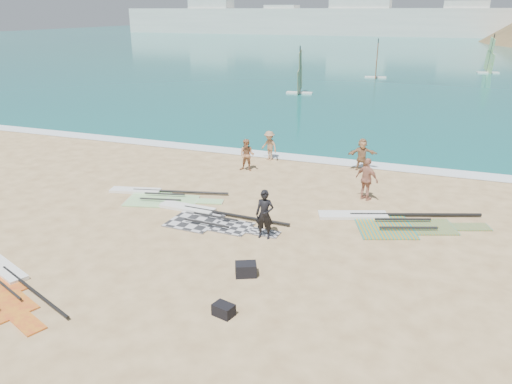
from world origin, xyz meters
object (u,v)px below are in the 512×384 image
(gear_bag_near, at_px, (246,269))
(beachgoer_mid, at_px, (269,146))
(rig_green, at_px, (155,195))
(beachgoer_left, at_px, (247,155))
(beachgoer_back, at_px, (367,179))
(beachgoer_right, at_px, (362,154))
(gear_bag_far, at_px, (224,310))
(rig_grey, at_px, (206,217))
(rig_red, at_px, (5,286))
(person_wetsuit, at_px, (265,214))
(rig_orange, at_px, (389,221))

(gear_bag_near, relative_size, beachgoer_mid, 0.40)
(rig_green, distance_m, beachgoer_left, 5.39)
(rig_green, bearing_deg, gear_bag_near, -52.74)
(beachgoer_back, distance_m, beachgoer_right, 4.30)
(gear_bag_far, height_order, beachgoer_right, beachgoer_right)
(rig_grey, distance_m, gear_bag_far, 6.59)
(rig_red, bearing_deg, beachgoer_mid, 101.01)
(rig_grey, height_order, beachgoer_mid, beachgoer_mid)
(rig_green, height_order, beachgoer_right, beachgoer_right)
(rig_green, xyz_separation_m, gear_bag_near, (6.11, -4.93, 0.15))
(rig_grey, height_order, person_wetsuit, person_wetsuit)
(rig_grey, height_order, beachgoer_right, beachgoer_right)
(person_wetsuit, relative_size, beachgoer_back, 0.97)
(gear_bag_far, distance_m, beachgoer_back, 10.08)
(rig_green, xyz_separation_m, rig_red, (-0.13, -8.01, -0.00))
(gear_bag_far, bearing_deg, rig_red, -171.80)
(rig_grey, height_order, gear_bag_near, gear_bag_near)
(rig_grey, bearing_deg, beachgoer_right, 64.34)
(rig_grey, relative_size, gear_bag_near, 8.80)
(rig_orange, bearing_deg, beachgoer_mid, 117.74)
(rig_green, distance_m, beachgoer_right, 10.34)
(rig_grey, distance_m, person_wetsuit, 2.96)
(beachgoer_left, bearing_deg, beachgoer_back, -22.16)
(rig_red, bearing_deg, gear_bag_far, 30.10)
(rig_green, bearing_deg, rig_grey, -38.01)
(rig_grey, height_order, rig_green, rig_grey)
(rig_orange, bearing_deg, rig_green, 163.90)
(rig_red, relative_size, gear_bag_near, 7.37)
(gear_bag_near, height_order, beachgoer_back, beachgoer_back)
(gear_bag_far, relative_size, person_wetsuit, 0.31)
(gear_bag_far, height_order, beachgoer_back, beachgoer_back)
(beachgoer_left, relative_size, beachgoer_mid, 1.01)
(rig_grey, xyz_separation_m, rig_green, (-3.04, 1.37, -0.00))
(rig_orange, xyz_separation_m, gear_bag_far, (-3.35, -7.73, 0.11))
(gear_bag_far, distance_m, beachgoer_mid, 14.49)
(gear_bag_far, bearing_deg, beachgoer_mid, 104.32)
(beachgoer_mid, bearing_deg, gear_bag_near, -50.18)
(rig_orange, distance_m, gear_bag_near, 6.63)
(rig_grey, xyz_separation_m, beachgoer_back, (5.44, 4.11, 0.85))
(rig_red, height_order, beachgoer_back, beachgoer_back)
(beachgoer_back, bearing_deg, rig_orange, 146.51)
(gear_bag_near, distance_m, beachgoer_right, 11.99)
(rig_green, height_order, rig_red, rig_green)
(person_wetsuit, xyz_separation_m, beachgoer_mid, (-3.00, 9.19, -0.09))
(gear_bag_far, xyz_separation_m, beachgoer_right, (1.28, 14.03, 0.63))
(rig_grey, distance_m, beachgoer_right, 9.52)
(rig_orange, height_order, gear_bag_near, gear_bag_near)
(beachgoer_back, bearing_deg, beachgoer_mid, -9.65)
(rig_red, distance_m, beachgoer_mid, 15.25)
(person_wetsuit, xyz_separation_m, beachgoer_left, (-3.42, 7.04, -0.08))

